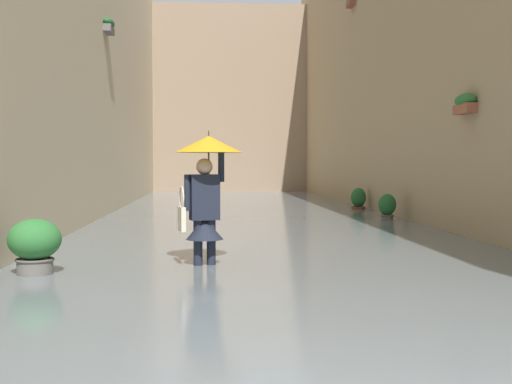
% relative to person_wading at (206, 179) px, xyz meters
% --- Properties ---
extents(ground_plane, '(73.00, 73.00, 0.00)m').
position_rel_person_wading_xyz_m(ground_plane, '(-1.07, -8.26, -1.35)').
color(ground_plane, gray).
extents(flood_water, '(8.21, 35.20, 0.20)m').
position_rel_person_wading_xyz_m(flood_water, '(-1.07, -8.26, -1.25)').
color(flood_water, slate).
rests_on(flood_water, ground_plane).
extents(building_facade_left, '(2.04, 33.20, 10.15)m').
position_rel_person_wading_xyz_m(building_facade_left, '(-5.67, -8.25, 3.72)').
color(building_facade_left, tan).
rests_on(building_facade_left, ground_plane).
extents(building_facade_far, '(11.01, 1.80, 9.22)m').
position_rel_person_wading_xyz_m(building_facade_far, '(-1.07, -23.76, 3.26)').
color(building_facade_far, gray).
rests_on(building_facade_far, ground_plane).
extents(person_wading, '(0.91, 0.91, 1.99)m').
position_rel_person_wading_xyz_m(person_wading, '(0.00, 0.00, 0.00)').
color(person_wading, '#2D2319').
rests_on(person_wading, ground_plane).
extents(potted_plant_mid_left, '(0.42, 0.42, 0.83)m').
position_rel_person_wading_xyz_m(potted_plant_mid_left, '(-4.28, -6.59, -0.87)').
color(potted_plant_mid_left, '#66605B').
rests_on(potted_plant_mid_left, ground_plane).
extents(potted_plant_near_left, '(0.45, 0.45, 0.84)m').
position_rel_person_wading_xyz_m(potted_plant_near_left, '(-4.43, -10.28, -0.92)').
color(potted_plant_near_left, brown).
rests_on(potted_plant_near_left, ground_plane).
extents(potted_plant_far_right, '(0.64, 0.64, 0.88)m').
position_rel_person_wading_xyz_m(potted_plant_far_right, '(2.09, 0.59, -0.83)').
color(potted_plant_far_right, '#66605B').
rests_on(potted_plant_far_right, ground_plane).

